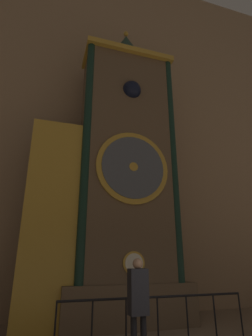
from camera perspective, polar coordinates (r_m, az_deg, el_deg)
The scene contains 4 objects.
cathedral_back_wall at distance 11.55m, azimuth -2.18°, elevation 13.02°, with size 24.00×0.32×15.90m.
clock_tower at distance 8.73m, azimuth -2.67°, elevation -1.82°, with size 5.02×1.79×10.76m.
railing_fence at distance 6.36m, azimuth 6.95°, elevation -30.08°, with size 4.21×0.05×1.06m.
visitor_near at distance 5.26m, azimuth 2.68°, elevation -27.00°, with size 0.35×0.24×1.82m.
Camera 1 is at (-2.62, -2.97, 1.84)m, focal length 28.00 mm.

